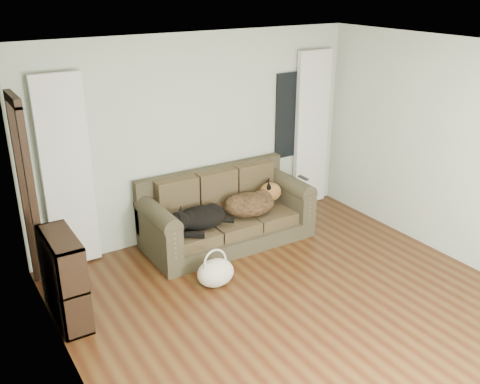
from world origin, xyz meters
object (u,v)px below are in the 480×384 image
dog_shepherd (251,203)px  bookshelf (65,276)px  dog_black_lab (199,218)px  sofa (228,210)px  tote_bag (216,272)px

dog_shepherd → bookshelf: 2.59m
dog_black_lab → bookshelf: bearing=-154.8°
sofa → bookshelf: bearing=-164.1°
dog_black_lab → bookshelf: size_ratio=0.69×
bookshelf → tote_bag: bearing=-15.5°
dog_black_lab → dog_shepherd: size_ratio=0.89×
tote_bag → dog_shepherd: bearing=38.7°
sofa → bookshelf: size_ratio=2.29×
sofa → tote_bag: bearing=-127.8°
dog_shepherd → tote_bag: bearing=51.5°
dog_black_lab → sofa: bearing=21.0°
dog_black_lab → dog_shepherd: bearing=11.1°
sofa → dog_black_lab: 0.48m
dog_black_lab → tote_bag: bearing=-95.9°
dog_black_lab → bookshelf: bookshelf is taller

